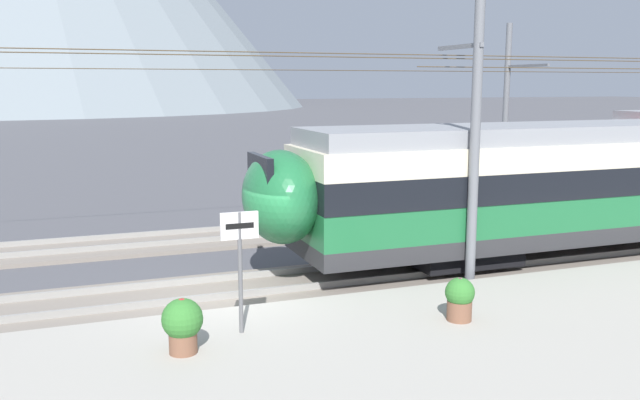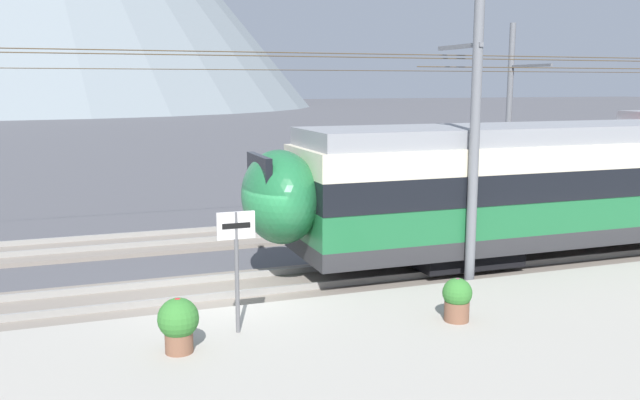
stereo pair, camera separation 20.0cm
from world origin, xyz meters
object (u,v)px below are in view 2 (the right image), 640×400
at_px(potted_plant_platform_edge, 178,321).
at_px(platform_sign, 236,245).
at_px(catenary_mast_far_side, 512,111).
at_px(catenary_mast_mid, 472,123).
at_px(potted_plant_by_shelter, 457,297).

bearing_deg(potted_plant_platform_edge, platform_sign, 27.16).
xyz_separation_m(catenary_mast_far_side, potted_plant_platform_edge, (-15.07, -12.04, -2.94)).
bearing_deg(platform_sign, catenary_mast_mid, 18.38).
bearing_deg(catenary_mast_far_side, catenary_mast_mid, -129.48).
distance_m(catenary_mast_far_side, potted_plant_by_shelter, 15.95).
height_order(catenary_mast_mid, potted_plant_platform_edge, catenary_mast_mid).
xyz_separation_m(platform_sign, potted_plant_platform_edge, (-1.17, -0.60, -1.12)).
bearing_deg(catenary_mast_far_side, potted_plant_platform_edge, -141.37).
distance_m(potted_plant_platform_edge, potted_plant_by_shelter, 5.33).
relative_size(catenary_mast_far_side, potted_plant_platform_edge, 48.12).
bearing_deg(potted_plant_by_shelter, platform_sign, 168.82).
bearing_deg(catenary_mast_far_side, potted_plant_by_shelter, -128.45).
height_order(potted_plant_platform_edge, potted_plant_by_shelter, potted_plant_platform_edge).
bearing_deg(catenary_mast_mid, potted_plant_platform_edge, -160.15).
distance_m(platform_sign, potted_plant_platform_edge, 1.73).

